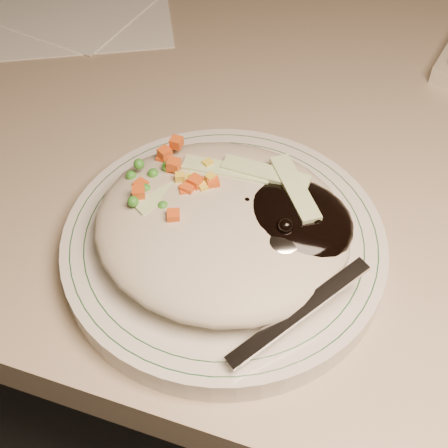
% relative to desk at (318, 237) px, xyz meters
% --- Properties ---
extents(desk, '(1.40, 0.70, 0.74)m').
position_rel_desk_xyz_m(desk, '(0.00, 0.00, 0.00)').
color(desk, tan).
rests_on(desk, ground).
extents(plate, '(0.25, 0.25, 0.02)m').
position_rel_desk_xyz_m(plate, '(-0.05, -0.21, 0.21)').
color(plate, silver).
rests_on(plate, desk).
extents(plate_rim, '(0.24, 0.24, 0.00)m').
position_rel_desk_xyz_m(plate_rim, '(-0.05, -0.21, 0.22)').
color(plate_rim, '#144723').
rests_on(plate_rim, plate).
extents(meal, '(0.21, 0.19, 0.05)m').
position_rel_desk_xyz_m(meal, '(-0.05, -0.21, 0.24)').
color(meal, '#BAB297').
rests_on(meal, plate).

